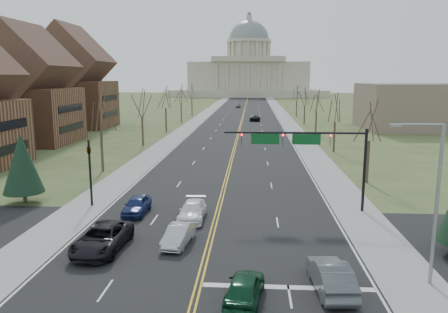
# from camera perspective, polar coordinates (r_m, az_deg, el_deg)

# --- Properties ---
(ground) EXTENTS (600.00, 600.00, 0.00)m
(ground) POSITION_cam_1_polar(r_m,az_deg,el_deg) (26.43, -3.07, -15.41)
(ground) COLOR #415229
(ground) RESTS_ON ground
(road) EXTENTS (20.00, 380.00, 0.01)m
(road) POSITION_cam_1_polar(r_m,az_deg,el_deg) (134.15, 2.53, 5.46)
(road) COLOR black
(road) RESTS_ON ground
(cross_road) EXTENTS (120.00, 14.00, 0.01)m
(cross_road) POSITION_cam_1_polar(r_m,az_deg,el_deg) (31.91, -1.77, -10.72)
(cross_road) COLOR black
(cross_road) RESTS_ON ground
(sidewalk_left) EXTENTS (4.00, 380.00, 0.03)m
(sidewalk_left) POSITION_cam_1_polar(r_m,az_deg,el_deg) (134.94, -2.59, 5.49)
(sidewalk_left) COLOR gray
(sidewalk_left) RESTS_ON ground
(sidewalk_right) EXTENTS (4.00, 380.00, 0.03)m
(sidewalk_right) POSITION_cam_1_polar(r_m,az_deg,el_deg) (134.42, 7.67, 5.39)
(sidewalk_right) COLOR gray
(sidewalk_right) RESTS_ON ground
(center_line) EXTENTS (0.42, 380.00, 0.01)m
(center_line) POSITION_cam_1_polar(r_m,az_deg,el_deg) (134.15, 2.53, 5.46)
(center_line) COLOR gold
(center_line) RESTS_ON road
(edge_line_left) EXTENTS (0.15, 380.00, 0.01)m
(edge_line_left) POSITION_cam_1_polar(r_m,az_deg,el_deg) (134.72, -1.66, 5.49)
(edge_line_left) COLOR silver
(edge_line_left) RESTS_ON road
(edge_line_right) EXTENTS (0.15, 380.00, 0.01)m
(edge_line_right) POSITION_cam_1_polar(r_m,az_deg,el_deg) (134.29, 6.73, 5.41)
(edge_line_right) COLOR silver
(edge_line_right) RESTS_ON road
(stop_bar) EXTENTS (9.50, 0.50, 0.01)m
(stop_bar) POSITION_cam_1_polar(r_m,az_deg,el_deg) (25.45, 8.39, -16.54)
(stop_bar) COLOR silver
(stop_bar) RESTS_ON road
(capitol) EXTENTS (90.00, 60.00, 50.00)m
(capitol) POSITION_cam_1_polar(r_m,az_deg,el_deg) (273.56, 3.23, 10.93)
(capitol) COLOR beige
(capitol) RESTS_ON ground
(signal_mast) EXTENTS (12.12, 0.44, 7.20)m
(signal_mast) POSITION_cam_1_polar(r_m,az_deg,el_deg) (37.83, 10.60, 1.49)
(signal_mast) COLOR black
(signal_mast) RESTS_ON ground
(signal_left) EXTENTS (0.32, 0.36, 6.00)m
(signal_left) POSITION_cam_1_polar(r_m,az_deg,el_deg) (40.58, -17.13, -1.13)
(signal_left) COLOR black
(signal_left) RESTS_ON ground
(street_light) EXTENTS (2.90, 0.25, 9.07)m
(street_light) POSITION_cam_1_polar(r_m,az_deg,el_deg) (26.33, 25.61, -4.43)
(street_light) COLOR gray
(street_light) RESTS_ON ground
(tree_r_0) EXTENTS (3.74, 3.74, 8.50)m
(tree_r_0) POSITION_cam_1_polar(r_m,az_deg,el_deg) (49.50, 18.53, 4.12)
(tree_r_0) COLOR #3B2E23
(tree_r_0) RESTS_ON ground
(tree_l_0) EXTENTS (3.96, 3.96, 9.00)m
(tree_l_0) POSITION_cam_1_polar(r_m,az_deg,el_deg) (55.00, -15.87, 5.24)
(tree_l_0) COLOR #3B2E23
(tree_l_0) RESTS_ON ground
(tree_r_1) EXTENTS (3.74, 3.74, 8.50)m
(tree_r_1) POSITION_cam_1_polar(r_m,az_deg,el_deg) (68.96, 14.36, 5.95)
(tree_r_1) COLOR #3B2E23
(tree_r_1) RESTS_ON ground
(tree_l_1) EXTENTS (3.96, 3.96, 9.00)m
(tree_l_1) POSITION_cam_1_polar(r_m,az_deg,el_deg) (74.09, -10.70, 6.68)
(tree_l_1) COLOR #3B2E23
(tree_l_1) RESTS_ON ground
(tree_r_2) EXTENTS (3.74, 3.74, 8.50)m
(tree_r_2) POSITION_cam_1_polar(r_m,az_deg,el_deg) (88.66, 12.02, 6.96)
(tree_r_2) COLOR #3B2E23
(tree_r_2) RESTS_ON ground
(tree_l_2) EXTENTS (3.96, 3.96, 9.00)m
(tree_l_2) POSITION_cam_1_polar(r_m,az_deg,el_deg) (93.57, -7.65, 7.50)
(tree_l_2) COLOR #3B2E23
(tree_l_2) RESTS_ON ground
(tree_r_3) EXTENTS (3.74, 3.74, 8.50)m
(tree_r_3) POSITION_cam_1_polar(r_m,az_deg,el_deg) (108.47, 10.53, 7.60)
(tree_r_3) COLOR #3B2E23
(tree_r_3) RESTS_ON ground
(tree_l_3) EXTENTS (3.96, 3.96, 9.00)m
(tree_l_3) POSITION_cam_1_polar(r_m,az_deg,el_deg) (113.22, -5.64, 8.03)
(tree_l_3) COLOR #3B2E23
(tree_l_3) RESTS_ON ground
(tree_r_4) EXTENTS (3.74, 3.74, 8.50)m
(tree_r_4) POSITION_cam_1_polar(r_m,az_deg,el_deg) (128.33, 9.50, 8.03)
(tree_r_4) COLOR #3B2E23
(tree_r_4) RESTS_ON ground
(tree_l_4) EXTENTS (3.96, 3.96, 9.00)m
(tree_l_4) POSITION_cam_1_polar(r_m,az_deg,el_deg) (132.98, -4.23, 8.39)
(tree_l_4) COLOR #3B2E23
(tree_l_4) RESTS_ON ground
(conifer_l) EXTENTS (3.64, 3.64, 6.50)m
(conifer_l) POSITION_cam_1_polar(r_m,az_deg,el_deg) (43.74, -24.88, -0.80)
(conifer_l) COLOR #3B2E23
(conifer_l) RESTS_ON ground
(bldg_left_mid) EXTENTS (15.10, 14.28, 20.75)m
(bldg_left_mid) POSITION_cam_1_polar(r_m,az_deg,el_deg) (83.33, -24.28, 7.44)
(bldg_left_mid) COLOR brown
(bldg_left_mid) RESTS_ON ground
(bldg_left_far) EXTENTS (17.10, 14.28, 23.25)m
(bldg_left_far) POSITION_cam_1_polar(r_m,az_deg,el_deg) (105.87, -19.19, 8.76)
(bldg_left_far) COLOR brown
(bldg_left_far) RESTS_ON ground
(bldg_right_mass) EXTENTS (25.00, 20.00, 10.00)m
(bldg_right_mass) POSITION_cam_1_polar(r_m,az_deg,el_deg) (106.49, 24.29, 5.98)
(bldg_right_mass) COLOR #786755
(bldg_right_mass) RESTS_ON ground
(car_nb_inner_lead) EXTENTS (2.36, 4.61, 1.50)m
(car_nb_inner_lead) POSITION_cam_1_polar(r_m,az_deg,el_deg) (23.53, 2.69, -16.76)
(car_nb_inner_lead) COLOR #0D3B21
(car_nb_inner_lead) RESTS_ON road
(car_nb_outer_lead) EXTENTS (2.18, 5.22, 1.68)m
(car_nb_outer_lead) POSITION_cam_1_polar(r_m,az_deg,el_deg) (25.23, 13.77, -14.88)
(car_nb_outer_lead) COLOR #53565B
(car_nb_outer_lead) RESTS_ON road
(car_sb_inner_lead) EXTENTS (1.95, 4.27, 1.36)m
(car_sb_inner_lead) POSITION_cam_1_polar(r_m,az_deg,el_deg) (30.84, -5.99, -10.18)
(car_sb_inner_lead) COLOR #B0B2B8
(car_sb_inner_lead) RESTS_ON road
(car_sb_outer_lead) EXTENTS (3.03, 6.14, 1.68)m
(car_sb_outer_lead) POSITION_cam_1_polar(r_m,az_deg,el_deg) (30.79, -15.61, -10.24)
(car_sb_outer_lead) COLOR black
(car_sb_outer_lead) RESTS_ON road
(car_sb_inner_second) EXTENTS (2.03, 4.93, 1.43)m
(car_sb_inner_second) POSITION_cam_1_polar(r_m,az_deg,el_deg) (35.93, -4.14, -7.08)
(car_sb_inner_second) COLOR white
(car_sb_inner_second) RESTS_ON road
(car_sb_outer_second) EXTENTS (1.87, 4.44, 1.50)m
(car_sb_outer_second) POSITION_cam_1_polar(r_m,az_deg,el_deg) (37.98, -11.33, -6.24)
(car_sb_outer_second) COLOR navy
(car_sb_outer_second) RESTS_ON road
(car_far_nb) EXTENTS (2.95, 5.64, 1.52)m
(car_far_nb) POSITION_cam_1_polar(r_m,az_deg,el_deg) (115.96, 4.09, 5.05)
(car_far_nb) COLOR black
(car_far_nb) RESTS_ON road
(car_far_sb) EXTENTS (1.75, 4.13, 1.39)m
(car_far_sb) POSITION_cam_1_polar(r_m,az_deg,el_deg) (164.89, 1.87, 6.63)
(car_far_sb) COLOR #4C4F54
(car_far_sb) RESTS_ON road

